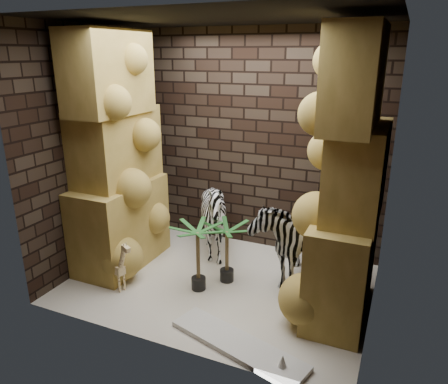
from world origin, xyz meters
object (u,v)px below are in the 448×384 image
at_px(giraffe_toy, 116,262).
at_px(surfboard, 238,345).
at_px(palm_front, 227,253).
at_px(zebra_left, 214,222).
at_px(zebra_right, 288,228).
at_px(palm_back, 198,258).

bearing_deg(giraffe_toy, surfboard, 5.97).
height_order(giraffe_toy, palm_front, palm_front).
bearing_deg(zebra_left, zebra_right, 9.11).
bearing_deg(giraffe_toy, palm_back, 42.34).
bearing_deg(zebra_left, giraffe_toy, -106.50).
distance_m(giraffe_toy, surfboard, 1.77).
height_order(zebra_right, palm_back, zebra_right).
distance_m(zebra_left, palm_back, 0.83).
xyz_separation_m(zebra_left, palm_back, (0.17, -0.81, -0.11)).
bearing_deg(zebra_left, surfboard, -43.56).
bearing_deg(zebra_right, palm_front, -147.53).
bearing_deg(zebra_right, palm_back, -140.21).
distance_m(palm_front, surfboard, 1.28).
xyz_separation_m(zebra_right, giraffe_toy, (-1.76, -1.08, -0.31)).
relative_size(giraffe_toy, palm_front, 0.91).
bearing_deg(zebra_left, palm_back, -63.53).
relative_size(zebra_left, giraffe_toy, 1.68).
distance_m(zebra_right, zebra_left, 1.05).
distance_m(zebra_right, surfboard, 1.61).
height_order(zebra_left, palm_back, zebra_left).
bearing_deg(palm_front, zebra_left, 128.65).
height_order(giraffe_toy, palm_back, palm_back).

